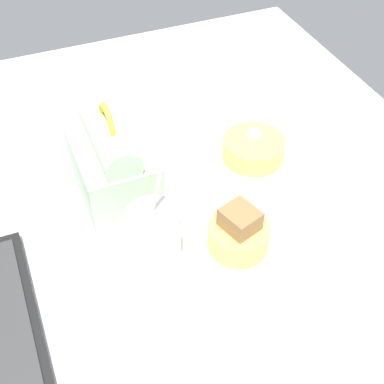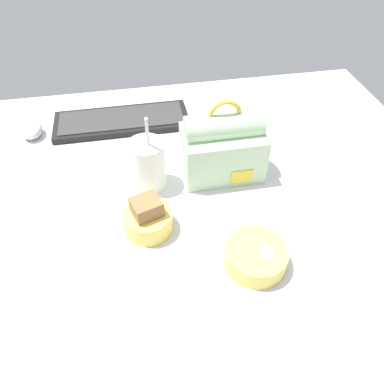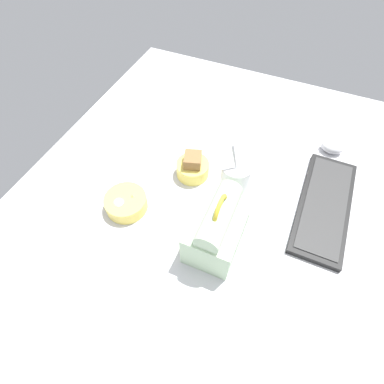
{
  "view_description": "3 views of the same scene",
  "coord_description": "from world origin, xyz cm",
  "px_view_note": "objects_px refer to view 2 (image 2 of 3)",
  "views": [
    {
      "loc": [
        -56.88,
        23.49,
        71.87
      ],
      "look_at": [
        4.08,
        -1.47,
        7.0
      ],
      "focal_mm": 50.0,
      "sensor_mm": 36.0,
      "label": 1
    },
    {
      "loc": [
        -6.47,
        -58.29,
        63.59
      ],
      "look_at": [
        4.08,
        -1.47,
        7.0
      ],
      "focal_mm": 35.0,
      "sensor_mm": 36.0,
      "label": 2
    },
    {
      "loc": [
        50.63,
        18.77,
        76.31
      ],
      "look_at": [
        4.08,
        -1.47,
        7.0
      ],
      "focal_mm": 28.0,
      "sensor_mm": 36.0,
      "label": 3
    }
  ],
  "objects_px": {
    "bento_bowl_sandwich": "(148,218)",
    "computer_mouse": "(32,130)",
    "lunch_bag": "(223,147)",
    "keyboard": "(122,121)",
    "bento_bowl_snacks": "(255,256)",
    "soup_cup": "(147,164)"
  },
  "relations": [
    {
      "from": "bento_bowl_sandwich",
      "to": "computer_mouse",
      "type": "distance_m",
      "value": 0.48
    },
    {
      "from": "bento_bowl_sandwich",
      "to": "computer_mouse",
      "type": "bearing_deg",
      "value": 125.67
    },
    {
      "from": "lunch_bag",
      "to": "computer_mouse",
      "type": "xyz_separation_m",
      "value": [
        -0.48,
        0.24,
        -0.06
      ]
    },
    {
      "from": "lunch_bag",
      "to": "computer_mouse",
      "type": "height_order",
      "value": "lunch_bag"
    },
    {
      "from": "keyboard",
      "to": "bento_bowl_snacks",
      "type": "bearing_deg",
      "value": -66.62
    },
    {
      "from": "bento_bowl_snacks",
      "to": "bento_bowl_sandwich",
      "type": "bearing_deg",
      "value": 146.96
    },
    {
      "from": "keyboard",
      "to": "bento_bowl_sandwich",
      "type": "bearing_deg",
      "value": -84.96
    },
    {
      "from": "lunch_bag",
      "to": "soup_cup",
      "type": "relative_size",
      "value": 1.01
    },
    {
      "from": "keyboard",
      "to": "bento_bowl_snacks",
      "type": "height_order",
      "value": "bento_bowl_snacks"
    },
    {
      "from": "keyboard",
      "to": "lunch_bag",
      "type": "distance_m",
      "value": 0.35
    },
    {
      "from": "soup_cup",
      "to": "bento_bowl_sandwich",
      "type": "xyz_separation_m",
      "value": [
        -0.02,
        -0.14,
        -0.03
      ]
    },
    {
      "from": "soup_cup",
      "to": "bento_bowl_snacks",
      "type": "xyz_separation_m",
      "value": [
        0.18,
        -0.27,
        -0.04
      ]
    },
    {
      "from": "bento_bowl_sandwich",
      "to": "bento_bowl_snacks",
      "type": "relative_size",
      "value": 0.84
    },
    {
      "from": "keyboard",
      "to": "bento_bowl_snacks",
      "type": "distance_m",
      "value": 0.58
    },
    {
      "from": "lunch_bag",
      "to": "bento_bowl_snacks",
      "type": "height_order",
      "value": "lunch_bag"
    },
    {
      "from": "lunch_bag",
      "to": "soup_cup",
      "type": "height_order",
      "value": "lunch_bag"
    },
    {
      "from": "lunch_bag",
      "to": "computer_mouse",
      "type": "relative_size",
      "value": 2.74
    },
    {
      "from": "lunch_bag",
      "to": "bento_bowl_sandwich",
      "type": "distance_m",
      "value": 0.25
    },
    {
      "from": "bento_bowl_sandwich",
      "to": "bento_bowl_snacks",
      "type": "height_order",
      "value": "bento_bowl_sandwich"
    },
    {
      "from": "bento_bowl_sandwich",
      "to": "bento_bowl_snacks",
      "type": "xyz_separation_m",
      "value": [
        0.19,
        -0.13,
        -0.01
      ]
    },
    {
      "from": "bento_bowl_snacks",
      "to": "computer_mouse",
      "type": "xyz_separation_m",
      "value": [
        -0.48,
        0.52,
        -0.0
      ]
    },
    {
      "from": "soup_cup",
      "to": "bento_bowl_sandwich",
      "type": "distance_m",
      "value": 0.14
    }
  ]
}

